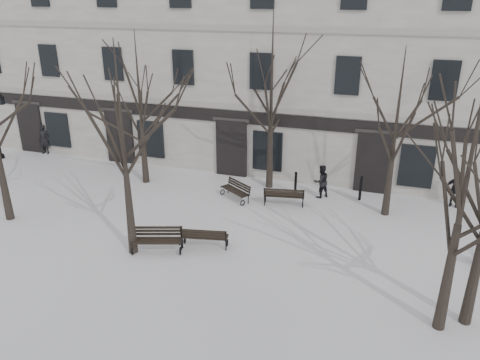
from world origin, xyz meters
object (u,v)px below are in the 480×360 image
at_px(bench_0, 157,239).
at_px(tree_2, 469,167).
at_px(tree_1, 122,127).
at_px(bench_1, 204,237).
at_px(bench_3, 236,190).
at_px(bench_4, 284,195).

bearing_deg(bench_0, tree_2, -26.17).
bearing_deg(tree_1, bench_1, 24.63).
relative_size(bench_1, bench_3, 1.09).
bearing_deg(bench_1, tree_1, 13.06).
bearing_deg(tree_1, bench_4, 52.76).
bearing_deg(bench_1, bench_3, -97.52).
relative_size(tree_2, bench_1, 4.32).
xyz_separation_m(tree_2, bench_3, (-8.31, 6.65, -4.40)).
bearing_deg(tree_2, bench_0, 172.29).
bearing_deg(bench_3, bench_0, -68.39).
distance_m(bench_1, bench_3, 4.60).
bearing_deg(bench_0, tree_1, -177.22).
height_order(tree_2, bench_0, tree_2).
distance_m(tree_1, tree_2, 10.40).
xyz_separation_m(tree_2, bench_0, (-9.53, 1.29, -4.35)).
height_order(tree_1, bench_1, tree_1).
bearing_deg(bench_4, bench_3, -11.01).
distance_m(tree_1, bench_3, 7.39).
height_order(bench_0, bench_4, bench_0).
distance_m(tree_2, bench_3, 11.52).
height_order(bench_0, bench_3, bench_0).
distance_m(tree_2, bench_0, 10.56).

